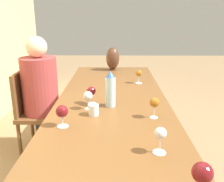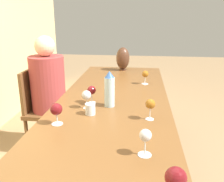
{
  "view_description": "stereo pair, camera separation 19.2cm",
  "coord_description": "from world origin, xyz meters",
  "px_view_note": "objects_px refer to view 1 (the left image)",
  "views": [
    {
      "loc": [
        -1.63,
        -0.02,
        1.43
      ],
      "look_at": [
        0.21,
        0.0,
        0.85
      ],
      "focal_mm": 40.0,
      "sensor_mm": 36.0,
      "label": 1
    },
    {
      "loc": [
        -1.62,
        -0.21,
        1.43
      ],
      "look_at": [
        0.21,
        0.0,
        0.85
      ],
      "focal_mm": 40.0,
      "sensor_mm": 36.0,
      "label": 2
    }
  ],
  "objects_px": {
    "wine_glass_2": "(62,112)",
    "wine_glass_5": "(139,74)",
    "water_bottle": "(110,89)",
    "chair_far": "(35,110)",
    "wine_glass_3": "(154,103)",
    "wine_glass_6": "(160,135)",
    "vase": "(113,58)",
    "wine_glass_0": "(202,173)",
    "wine_glass_4": "(88,96)",
    "water_tumbler": "(94,110)",
    "person_far": "(42,94)",
    "wine_glass_1": "(91,91)"
  },
  "relations": [
    {
      "from": "wine_glass_2",
      "to": "wine_glass_5",
      "type": "height_order",
      "value": "wine_glass_2"
    },
    {
      "from": "water_bottle",
      "to": "chair_far",
      "type": "relative_size",
      "value": 0.31
    },
    {
      "from": "water_bottle",
      "to": "wine_glass_5",
      "type": "height_order",
      "value": "water_bottle"
    },
    {
      "from": "wine_glass_3",
      "to": "wine_glass_6",
      "type": "relative_size",
      "value": 1.02
    },
    {
      "from": "wine_glass_2",
      "to": "wine_glass_3",
      "type": "height_order",
      "value": "wine_glass_3"
    },
    {
      "from": "vase",
      "to": "wine_glass_0",
      "type": "relative_size",
      "value": 2.02
    },
    {
      "from": "wine_glass_4",
      "to": "wine_glass_5",
      "type": "height_order",
      "value": "wine_glass_4"
    },
    {
      "from": "wine_glass_3",
      "to": "wine_glass_4",
      "type": "height_order",
      "value": "wine_glass_3"
    },
    {
      "from": "wine_glass_2",
      "to": "water_tumbler",
      "type": "bearing_deg",
      "value": -44.28
    },
    {
      "from": "wine_glass_4",
      "to": "wine_glass_6",
      "type": "relative_size",
      "value": 0.97
    },
    {
      "from": "wine_glass_3",
      "to": "chair_far",
      "type": "bearing_deg",
      "value": 52.88
    },
    {
      "from": "person_far",
      "to": "vase",
      "type": "bearing_deg",
      "value": -47.73
    },
    {
      "from": "wine_glass_3",
      "to": "chair_far",
      "type": "xyz_separation_m",
      "value": [
        0.82,
        1.08,
        -0.38
      ]
    },
    {
      "from": "wine_glass_0",
      "to": "wine_glass_3",
      "type": "distance_m",
      "value": 0.75
    },
    {
      "from": "wine_glass_0",
      "to": "wine_glass_3",
      "type": "height_order",
      "value": "wine_glass_3"
    },
    {
      "from": "wine_glass_3",
      "to": "vase",
      "type": "bearing_deg",
      "value": 11.3
    },
    {
      "from": "wine_glass_3",
      "to": "wine_glass_4",
      "type": "distance_m",
      "value": 0.48
    },
    {
      "from": "vase",
      "to": "wine_glass_2",
      "type": "xyz_separation_m",
      "value": [
        -1.6,
        0.3,
        -0.05
      ]
    },
    {
      "from": "wine_glass_2",
      "to": "wine_glass_4",
      "type": "relative_size",
      "value": 1.03
    },
    {
      "from": "person_far",
      "to": "wine_glass_6",
      "type": "bearing_deg",
      "value": -142.65
    },
    {
      "from": "water_bottle",
      "to": "chair_far",
      "type": "distance_m",
      "value": 1.07
    },
    {
      "from": "water_tumbler",
      "to": "chair_far",
      "type": "xyz_separation_m",
      "value": [
        0.78,
        0.67,
        -0.31
      ]
    },
    {
      "from": "wine_glass_0",
      "to": "wine_glass_1",
      "type": "distance_m",
      "value": 1.13
    },
    {
      "from": "wine_glass_0",
      "to": "wine_glass_3",
      "type": "bearing_deg",
      "value": 5.56
    },
    {
      "from": "water_bottle",
      "to": "wine_glass_2",
      "type": "bearing_deg",
      "value": 140.93
    },
    {
      "from": "water_tumbler",
      "to": "wine_glass_5",
      "type": "xyz_separation_m",
      "value": [
        0.82,
        -0.38,
        0.06
      ]
    },
    {
      "from": "water_tumbler",
      "to": "person_far",
      "type": "relative_size",
      "value": 0.06
    },
    {
      "from": "wine_glass_2",
      "to": "person_far",
      "type": "relative_size",
      "value": 0.12
    },
    {
      "from": "water_bottle",
      "to": "wine_glass_3",
      "type": "xyz_separation_m",
      "value": [
        -0.21,
        -0.3,
        -0.03
      ]
    },
    {
      "from": "wine_glass_1",
      "to": "wine_glass_4",
      "type": "xyz_separation_m",
      "value": [
        -0.12,
        0.01,
        -0.0
      ]
    },
    {
      "from": "water_tumbler",
      "to": "wine_glass_4",
      "type": "relative_size",
      "value": 0.57
    },
    {
      "from": "vase",
      "to": "wine_glass_6",
      "type": "height_order",
      "value": "vase"
    },
    {
      "from": "water_bottle",
      "to": "vase",
      "type": "bearing_deg",
      "value": -0.25
    },
    {
      "from": "water_bottle",
      "to": "water_tumbler",
      "type": "bearing_deg",
      "value": 147.31
    },
    {
      "from": "water_bottle",
      "to": "wine_glass_0",
      "type": "height_order",
      "value": "water_bottle"
    },
    {
      "from": "vase",
      "to": "wine_glass_1",
      "type": "relative_size",
      "value": 2.04
    },
    {
      "from": "wine_glass_2",
      "to": "chair_far",
      "type": "height_order",
      "value": "wine_glass_2"
    },
    {
      "from": "wine_glass_4",
      "to": "chair_far",
      "type": "bearing_deg",
      "value": 43.01
    },
    {
      "from": "wine_glass_0",
      "to": "person_far",
      "type": "relative_size",
      "value": 0.11
    },
    {
      "from": "wine_glass_0",
      "to": "person_far",
      "type": "distance_m",
      "value": 1.9
    },
    {
      "from": "wine_glass_2",
      "to": "wine_glass_6",
      "type": "xyz_separation_m",
      "value": [
        -0.3,
        -0.55,
        0.0
      ]
    },
    {
      "from": "wine_glass_0",
      "to": "wine_glass_4",
      "type": "distance_m",
      "value": 1.04
    },
    {
      "from": "wine_glass_0",
      "to": "vase",
      "type": "bearing_deg",
      "value": 9.38
    },
    {
      "from": "vase",
      "to": "person_far",
      "type": "xyz_separation_m",
      "value": [
        -0.64,
        0.71,
        -0.25
      ]
    },
    {
      "from": "wine_glass_1",
      "to": "chair_far",
      "type": "bearing_deg",
      "value": 49.26
    },
    {
      "from": "water_tumbler",
      "to": "wine_glass_2",
      "type": "bearing_deg",
      "value": 135.72
    },
    {
      "from": "wine_glass_1",
      "to": "wine_glass_5",
      "type": "relative_size",
      "value": 1.02
    },
    {
      "from": "wine_glass_0",
      "to": "wine_glass_6",
      "type": "distance_m",
      "value": 0.32
    },
    {
      "from": "water_tumbler",
      "to": "wine_glass_3",
      "type": "bearing_deg",
      "value": -95.56
    },
    {
      "from": "wine_glass_2",
      "to": "person_far",
      "type": "height_order",
      "value": "person_far"
    }
  ]
}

